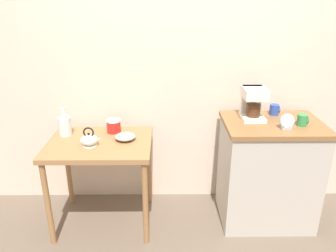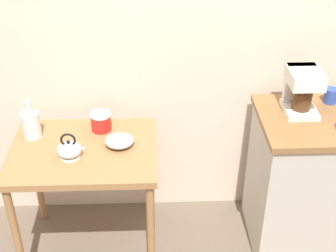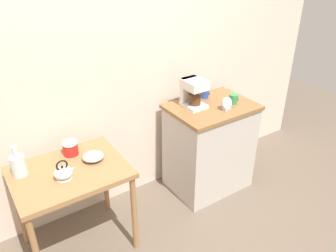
# 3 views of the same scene
# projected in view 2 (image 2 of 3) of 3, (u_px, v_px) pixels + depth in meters

# --- Properties ---
(ground_plane) EXTENTS (8.00, 8.00, 0.00)m
(ground_plane) POSITION_uv_depth(u_px,v_px,m) (196.00, 237.00, 3.13)
(ground_plane) COLOR #6B5B4C
(back_wall) EXTENTS (4.40, 0.10, 2.80)m
(back_wall) POSITION_uv_depth(u_px,v_px,m) (215.00, 11.00, 2.72)
(back_wall) COLOR beige
(back_wall) RESTS_ON ground_plane
(wooden_table) EXTENTS (0.82, 0.64, 0.76)m
(wooden_table) POSITION_uv_depth(u_px,v_px,m) (85.00, 163.00, 2.71)
(wooden_table) COLOR #9E7044
(wooden_table) RESTS_ON ground_plane
(kitchen_counter) EXTENTS (0.79, 0.58, 0.91)m
(kitchen_counter) POSITION_uv_depth(u_px,v_px,m) (316.00, 180.00, 2.91)
(kitchen_counter) COLOR #BCB7AD
(kitchen_counter) RESTS_ON ground_plane
(bowl_stoneware) EXTENTS (0.17, 0.17, 0.05)m
(bowl_stoneware) POSITION_uv_depth(u_px,v_px,m) (119.00, 141.00, 2.67)
(bowl_stoneware) COLOR #9E998C
(bowl_stoneware) RESTS_ON wooden_table
(teakettle) EXTENTS (0.16, 0.13, 0.15)m
(teakettle) POSITION_uv_depth(u_px,v_px,m) (70.00, 150.00, 2.56)
(teakettle) COLOR white
(teakettle) RESTS_ON wooden_table
(glass_carafe_vase) EXTENTS (0.11, 0.11, 0.24)m
(glass_carafe_vase) POSITION_uv_depth(u_px,v_px,m) (31.00, 124.00, 2.72)
(glass_carafe_vase) COLOR silver
(glass_carafe_vase) RESTS_ON wooden_table
(canister_enamel) EXTENTS (0.12, 0.12, 0.11)m
(canister_enamel) POSITION_uv_depth(u_px,v_px,m) (101.00, 122.00, 2.80)
(canister_enamel) COLOR red
(canister_enamel) RESTS_ON wooden_table
(coffee_maker) EXTENTS (0.18, 0.22, 0.26)m
(coffee_maker) POSITION_uv_depth(u_px,v_px,m) (302.00, 88.00, 2.66)
(coffee_maker) COLOR white
(coffee_maker) RESTS_ON kitchen_counter
(mug_blue) EXTENTS (0.08, 0.08, 0.09)m
(mug_blue) POSITION_uv_depth(u_px,v_px,m) (331.00, 96.00, 2.79)
(mug_blue) COLOR #2D4CAD
(mug_blue) RESTS_ON kitchen_counter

